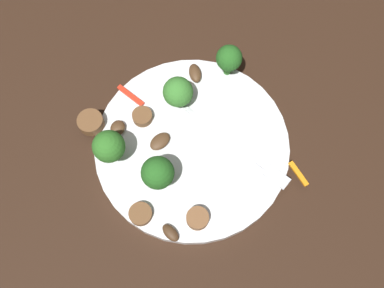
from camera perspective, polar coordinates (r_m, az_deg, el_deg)
ground_plane at (r=0.60m, az=0.00°, el=-0.52°), size 1.40×1.40×0.00m
plate at (r=0.59m, az=0.00°, el=-0.26°), size 0.27×0.27×0.02m
fork at (r=0.59m, az=6.51°, el=-0.79°), size 0.17×0.08×0.00m
broccoli_floret_0 at (r=0.55m, az=-10.89°, el=-0.35°), size 0.04×0.04×0.06m
broccoli_floret_1 at (r=0.59m, az=-1.86°, el=6.86°), size 0.04×0.04×0.05m
broccoli_floret_2 at (r=0.61m, az=4.90°, el=11.14°), size 0.04×0.04×0.06m
broccoli_floret_3 at (r=0.54m, az=-4.54°, el=-3.83°), size 0.04×0.04×0.06m
sausage_slice_0 at (r=0.55m, az=0.74°, el=-9.76°), size 0.04×0.04×0.01m
sausage_slice_1 at (r=0.56m, az=-6.79°, el=-9.14°), size 0.04×0.04×0.01m
sausage_slice_2 at (r=0.61m, az=-13.18°, el=2.80°), size 0.05×0.05×0.02m
sausage_slice_3 at (r=0.60m, az=-6.55°, el=3.62°), size 0.04×0.04×0.01m
mushroom_0 at (r=0.55m, az=-2.84°, el=-11.60°), size 0.03×0.02×0.01m
mushroom_1 at (r=0.63m, az=0.41°, el=9.32°), size 0.03×0.03×0.01m
mushroom_3 at (r=0.60m, az=-9.75°, el=2.12°), size 0.03×0.03×0.01m
mushroom_4 at (r=0.59m, az=-4.25°, el=0.35°), size 0.03×0.03×0.01m
pepper_strip_0 at (r=0.62m, az=-8.08°, el=6.32°), size 0.05×0.02×0.00m
pepper_strip_1 at (r=0.59m, az=13.84°, el=-3.82°), size 0.04×0.01×0.00m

